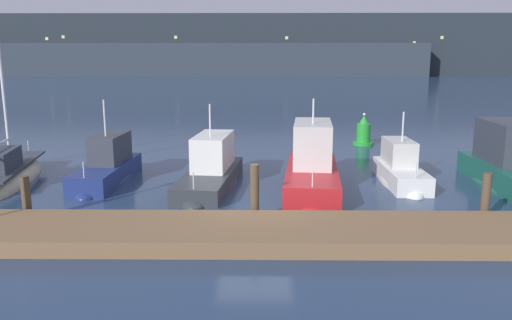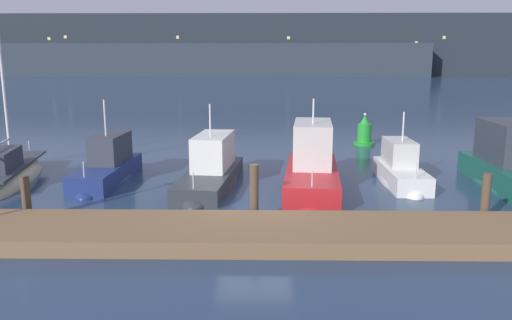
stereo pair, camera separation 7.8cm
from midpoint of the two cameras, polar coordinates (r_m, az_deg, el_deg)
The scene contains 13 objects.
ground_plane at distance 16.50m, azimuth -0.26°, elevation -6.19°, with size 400.00×400.00×0.00m, color navy.
dock at distance 14.15m, azimuth -0.41°, elevation -8.30°, with size 38.60×2.80×0.45m, color brown.
mooring_pile_1 at distance 17.24m, azimuth -24.89°, elevation -4.02°, with size 0.28×0.28×1.44m, color #4C3D2D.
mooring_pile_2 at distance 15.51m, azimuth -0.30°, elevation -3.82°, with size 0.28×0.28×1.83m, color #4C3D2D.
mooring_pile_3 at distance 17.01m, azimuth 24.64°, elevation -3.96°, with size 0.28×0.28×1.58m, color #4C3D2D.
sailboat_berth_2 at distance 23.05m, azimuth -26.68°, elevation -1.88°, with size 3.28×7.69×11.41m.
motorboat_berth_3 at distance 21.56m, azimuth -16.67°, elevation -1.45°, with size 1.82×5.72×3.89m.
motorboat_berth_4 at distance 20.11m, azimuth -5.27°, elevation -1.98°, with size 2.57×6.82×3.86m.
motorboat_berth_5 at distance 19.50m, azimuth 6.28°, elevation -1.92°, with size 2.75×7.10×4.11m.
motorboat_berth_6 at distance 21.21m, azimuth 16.05°, elevation -1.80°, with size 1.55×4.80×3.50m.
motorboat_berth_7 at distance 22.26m, azimuth 27.12°, elevation -1.36°, with size 2.66×7.02×4.52m.
channel_buoy at distance 29.99m, azimuth 12.10°, elevation 3.02°, with size 1.21×1.21×1.88m.
hillside_backdrop at distance 146.88m, azimuth -1.24°, elevation 12.70°, with size 240.00×23.00×16.92m.
Camera 1 is at (0.21, -15.71, 5.05)m, focal length 35.00 mm.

